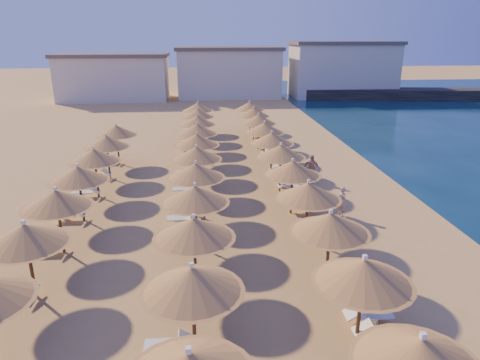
{
  "coord_description": "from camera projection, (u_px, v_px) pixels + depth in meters",
  "views": [
    {
      "loc": [
        -2.29,
        -18.5,
        8.99
      ],
      "look_at": [
        -0.3,
        4.0,
        1.3
      ],
      "focal_mm": 32.0,
      "sensor_mm": 36.0,
      "label": 1
    }
  ],
  "objects": [
    {
      "name": "parasol_row_east",
      "position": [
        286.0,
        160.0,
        23.54
      ],
      "size": [
        3.01,
        40.16,
        3.02
      ],
      "color": "brown",
      "rests_on": "ground"
    },
    {
      "name": "beachgoer_a",
      "position": [
        341.0,
        202.0,
        22.13
      ],
      "size": [
        0.57,
        0.68,
        1.58
      ],
      "primitive_type": "imported",
      "rotation": [
        0.0,
        0.0,
        -1.17
      ],
      "color": "tan",
      "rests_on": "ground"
    },
    {
      "name": "jetty",
      "position": [
        407.0,
        94.0,
        62.56
      ],
      "size": [
        30.27,
        7.86,
        1.5
      ],
      "primitive_type": "cube",
      "rotation": [
        0.0,
        0.0,
        -0.13
      ],
      "color": "black",
      "rests_on": "ground"
    },
    {
      "name": "ground",
      "position": [
        254.0,
        232.0,
        20.53
      ],
      "size": [
        220.0,
        220.0,
        0.0
      ],
      "primitive_type": "plane",
      "color": "tan",
      "rests_on": "ground"
    },
    {
      "name": "parasol_row_inland",
      "position": [
        78.0,
        175.0,
        21.06
      ],
      "size": [
        3.01,
        23.27,
        3.02
      ],
      "color": "brown",
      "rests_on": "ground"
    },
    {
      "name": "beachgoer_c",
      "position": [
        311.0,
        168.0,
        27.28
      ],
      "size": [
        1.14,
        0.83,
        1.8
      ],
      "primitive_type": "imported",
      "rotation": [
        0.0,
        0.0,
        -0.42
      ],
      "color": "tan",
      "rests_on": "ground"
    },
    {
      "name": "hotel_blocks",
      "position": [
        238.0,
        72.0,
        63.56
      ],
      "size": [
        49.33,
        10.2,
        8.1
      ],
      "color": "beige",
      "rests_on": "ground"
    },
    {
      "name": "parasol_row_west",
      "position": [
        196.0,
        162.0,
        23.13
      ],
      "size": [
        3.01,
        40.16,
        3.02
      ],
      "color": "brown",
      "rests_on": "ground"
    },
    {
      "name": "loungers",
      "position": [
        215.0,
        201.0,
        23.45
      ],
      "size": [
        13.7,
        37.73,
        0.66
      ],
      "color": "white",
      "rests_on": "ground"
    },
    {
      "name": "beachgoer_b",
      "position": [
        305.0,
        183.0,
        24.47
      ],
      "size": [
        1.18,
        1.18,
        1.93
      ],
      "primitive_type": "imported",
      "rotation": [
        0.0,
        0.0,
        -0.77
      ],
      "color": "tan",
      "rests_on": "ground"
    }
  ]
}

